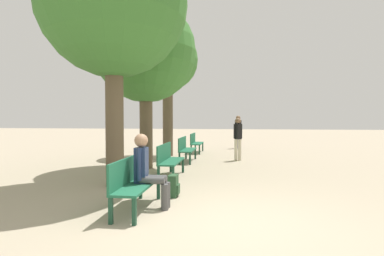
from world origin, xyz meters
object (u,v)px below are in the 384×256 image
bench_row_3 (195,141)px  tree_row_0 (114,4)px  bench_row_0 (133,180)px  person_seated (148,169)px  tree_row_2 (168,62)px  tree_row_1 (146,53)px  bench_row_1 (168,158)px  pedestrian_mid (238,130)px  backpack (174,186)px  pedestrian_near (238,136)px  bench_row_2 (185,148)px

bench_row_3 → tree_row_0: 8.07m
bench_row_0 → person_seated: (0.24, 0.14, 0.18)m
bench_row_3 → tree_row_2: 3.83m
tree_row_1 → tree_row_2: size_ratio=0.99×
bench_row_0 → tree_row_0: (-1.02, 1.72, 3.73)m
bench_row_1 → tree_row_1: tree_row_1 is taller
tree_row_0 → pedestrian_mid: size_ratio=3.44×
bench_row_3 → person_seated: person_seated is taller
tree_row_2 → backpack: bearing=-76.6°
bench_row_0 → pedestrian_mid: (2.02, 11.15, 0.48)m
bench_row_3 → pedestrian_near: (1.92, -2.35, 0.40)m
tree_row_0 → tree_row_2: bearing=90.0°
bench_row_0 → tree_row_0: 4.23m
bench_row_2 → tree_row_1: tree_row_1 is taller
bench_row_0 → tree_row_1: size_ratio=0.29×
tree_row_0 → person_seated: size_ratio=4.54×
pedestrian_near → bench_row_0: bearing=-106.6°
bench_row_3 → pedestrian_mid: bearing=49.3°
bench_row_1 → bench_row_2: 2.93m
tree_row_0 → pedestrian_mid: (3.04, 9.42, -3.25)m
bench_row_0 → bench_row_3: bearing=90.0°
bench_row_0 → pedestrian_mid: 11.34m
tree_row_2 → pedestrian_near: tree_row_2 is taller
tree_row_0 → tree_row_2: size_ratio=1.12×
person_seated → tree_row_0: bearing=128.5°
pedestrian_mid → backpack: bearing=-98.3°
bench_row_3 → tree_row_2: (-1.02, -1.26, 3.47)m
tree_row_2 → backpack: (1.56, -6.58, -3.77)m
tree_row_0 → tree_row_2: tree_row_0 is taller
bench_row_1 → tree_row_2: 5.86m
pedestrian_mid → tree_row_1: bearing=-113.9°
person_seated → backpack: size_ratio=2.98×
tree_row_2 → pedestrian_mid: bearing=49.9°
bench_row_2 → person_seated: 5.74m
tree_row_0 → pedestrian_near: size_ratio=3.72×
tree_row_2 → pedestrian_mid: size_ratio=3.07×
tree_row_2 → pedestrian_near: 4.39m
backpack → pedestrian_near: pedestrian_near is taller
bench_row_3 → backpack: bearing=-86.1°
pedestrian_near → pedestrian_mid: pedestrian_mid is taller
bench_row_2 → pedestrian_near: bearing=16.9°
person_seated → pedestrian_near: bearing=75.0°
bench_row_2 → tree_row_0: bearing=-103.9°
bench_row_1 → backpack: 2.07m
bench_row_1 → bench_row_3: same height
bench_row_1 → bench_row_2: same height
tree_row_2 → pedestrian_near: bearing=-20.2°
tree_row_2 → bench_row_0: bearing=-82.3°
pedestrian_near → pedestrian_mid: bearing=88.9°
bench_row_1 → pedestrian_mid: pedestrian_mid is taller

